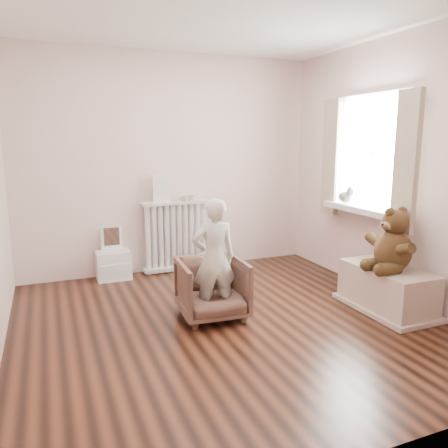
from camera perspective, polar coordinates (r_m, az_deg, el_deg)
name	(u,v)px	position (r m, az deg, el deg)	size (l,w,h in m)	color
floor	(228,323)	(3.96, 0.47, -12.76)	(3.60, 3.60, 0.01)	black
ceiling	(228,7)	(3.76, 0.54, 26.46)	(3.60, 3.60, 0.01)	white
back_wall	(170,164)	(5.34, -7.05, 7.72)	(3.60, 0.02, 2.60)	beige
front_wall	(381,205)	(2.11, 19.79, 2.29)	(3.60, 0.02, 2.60)	beige
right_wall	(396,170)	(4.64, 21.61, 6.56)	(0.02, 3.60, 2.60)	beige
window	(373,154)	(4.83, 18.91, 8.67)	(0.03, 0.90, 1.10)	white
window_sill	(363,210)	(4.82, 17.68, 1.80)	(0.22, 1.10, 0.06)	silver
curtain_left	(406,162)	(4.34, 22.71, 7.42)	(0.06, 0.26, 1.30)	tan
curtain_right	(331,158)	(5.21, 13.80, 8.40)	(0.06, 0.26, 1.30)	tan
radiator	(176,240)	(5.36, -6.23, -2.09)	(0.82, 0.16, 0.87)	silver
paper_doll	(161,189)	(5.21, -8.24, 4.60)	(0.19, 0.02, 0.32)	beige
tin_a	(185,199)	(5.30, -5.13, 3.31)	(0.09, 0.09, 0.05)	#A59E8C
tin_b	(192,198)	(5.33, -4.17, 3.39)	(0.10, 0.10, 0.06)	#A59E8C
toy_vanity	(113,256)	(5.21, -14.30, -4.06)	(0.38, 0.27, 0.60)	silver
armchair	(212,288)	(3.99, -1.56, -8.40)	(0.58, 0.60, 0.54)	brown
child	(214,259)	(3.86, -1.32, -4.57)	(0.39, 0.26, 1.08)	beige
toy_bench	(387,289)	(4.46, 20.49, -7.98)	(0.47, 0.88, 0.41)	#BEA992
teddy_bear	(394,243)	(4.26, 21.28, -2.34)	(0.47, 0.36, 0.58)	#311F0D
plush_cat	(346,194)	(5.01, 15.70, 3.74)	(0.14, 0.24, 0.20)	gray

